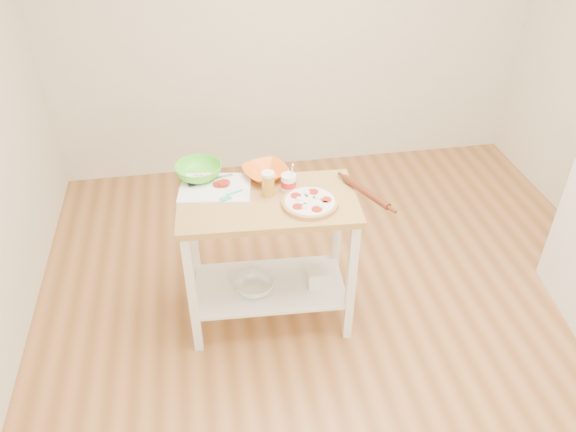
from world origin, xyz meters
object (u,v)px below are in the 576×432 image
(prep_island, at_px, (269,237))
(pizza, at_px, (310,202))
(cutting_board, at_px, (215,187))
(shelf_bin, at_px, (317,277))
(green_bowl, at_px, (199,171))
(spatula, at_px, (231,195))
(shelf_glass_bowl, at_px, (255,286))
(orange_bowl, at_px, (265,172))
(rolling_pin, at_px, (366,192))
(knife, at_px, (205,181))
(beer_pint, at_px, (268,184))
(yogurt_tub, at_px, (289,183))

(prep_island, relative_size, pizza, 3.30)
(prep_island, xyz_separation_m, pizza, (0.22, -0.09, 0.28))
(cutting_board, relative_size, shelf_bin, 3.88)
(cutting_board, xyz_separation_m, green_bowl, (-0.08, 0.13, 0.03))
(spatula, bearing_deg, pizza, -41.55)
(cutting_board, bearing_deg, shelf_glass_bowl, -38.89)
(prep_island, xyz_separation_m, shelf_glass_bowl, (-0.10, -0.03, -0.34))
(orange_bowl, height_order, green_bowl, green_bowl)
(green_bowl, height_order, rolling_pin, green_bowl)
(green_bowl, bearing_deg, rolling_pin, -20.90)
(orange_bowl, height_order, shelf_bin, orange_bowl)
(prep_island, xyz_separation_m, cutting_board, (-0.28, 0.17, 0.27))
(spatula, xyz_separation_m, knife, (-0.13, 0.17, 0.00))
(cutting_board, relative_size, rolling_pin, 1.22)
(shelf_glass_bowl, height_order, shelf_bin, shelf_bin)
(rolling_pin, xyz_separation_m, shelf_bin, (-0.26, 0.01, -0.60))
(pizza, height_order, spatula, pizza)
(prep_island, distance_m, shelf_glass_bowl, 0.36)
(beer_pint, bearing_deg, yogurt_tub, 11.20)
(prep_island, relative_size, rolling_pin, 2.84)
(knife, distance_m, beer_pint, 0.39)
(green_bowl, bearing_deg, beer_pint, -33.85)
(spatula, xyz_separation_m, orange_bowl, (0.22, 0.18, 0.01))
(yogurt_tub, height_order, shelf_bin, yogurt_tub)
(beer_pint, bearing_deg, rolling_pin, -10.21)
(orange_bowl, distance_m, shelf_bin, 0.72)
(prep_island, height_order, knife, knife)
(pizza, bearing_deg, yogurt_tub, 120.28)
(spatula, bearing_deg, shelf_glass_bowl, -63.71)
(knife, xyz_separation_m, orange_bowl, (0.36, 0.02, 0.01))
(pizza, relative_size, beer_pint, 2.12)
(orange_bowl, distance_m, yogurt_tub, 0.20)
(prep_island, xyz_separation_m, rolling_pin, (0.55, -0.05, 0.28))
(green_bowl, height_order, shelf_glass_bowl, green_bowl)
(orange_bowl, relative_size, green_bowl, 0.93)
(shelf_glass_bowl, xyz_separation_m, shelf_bin, (0.39, -0.01, 0.02))
(orange_bowl, bearing_deg, cutting_board, -167.05)
(prep_island, bearing_deg, pizza, -21.55)
(green_bowl, bearing_deg, pizza, -33.30)
(spatula, relative_size, yogurt_tub, 0.75)
(shelf_glass_bowl, relative_size, shelf_bin, 2.09)
(orange_bowl, bearing_deg, spatula, -140.58)
(green_bowl, bearing_deg, prep_island, -39.23)
(shelf_glass_bowl, bearing_deg, yogurt_tub, 23.99)
(spatula, height_order, shelf_bin, spatula)
(rolling_pin, relative_size, shelf_glass_bowl, 1.52)
(cutting_board, relative_size, knife, 1.68)
(beer_pint, relative_size, shelf_glass_bowl, 0.62)
(prep_island, height_order, shelf_bin, prep_island)
(shelf_bin, bearing_deg, yogurt_tub, 145.16)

